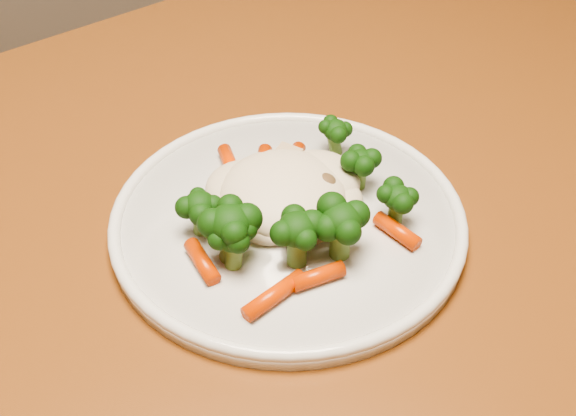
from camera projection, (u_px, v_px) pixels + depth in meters
name	position (u px, v px, depth m)	size (l,w,h in m)	color
dining_table	(261.00, 320.00, 0.63)	(1.45, 1.23, 0.75)	brown
plate	(288.00, 221.00, 0.57)	(0.28, 0.28, 0.01)	white
meal	(287.00, 200.00, 0.55)	(0.18, 0.19, 0.05)	beige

